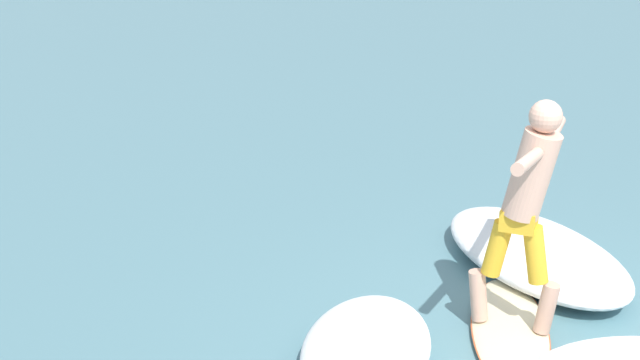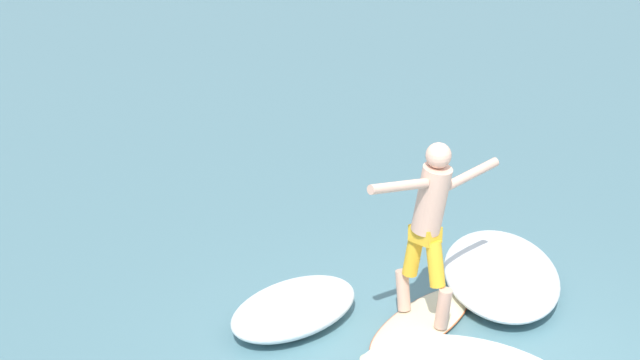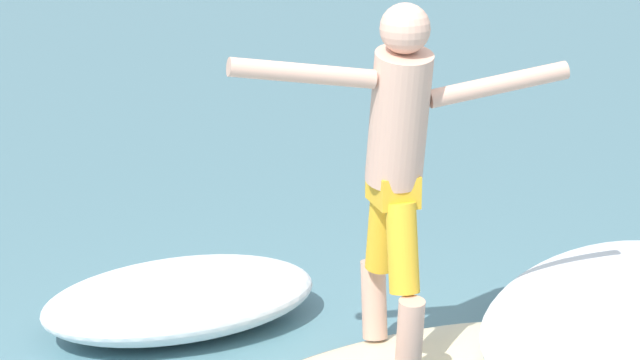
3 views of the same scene
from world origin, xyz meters
The scene contains 3 objects.
surfer centered at (0.24, 0.67, 1.16)m, with size 1.67×0.72×1.83m.
wave_foam_at_tail centered at (-0.83, 1.37, 0.16)m, with size 1.77×1.45×0.33m.
wave_foam_beside centered at (1.42, 1.02, 0.16)m, with size 2.16×2.50×0.33m.
Camera 3 is at (-0.68, -6.25, 3.18)m, focal length 85.00 mm.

